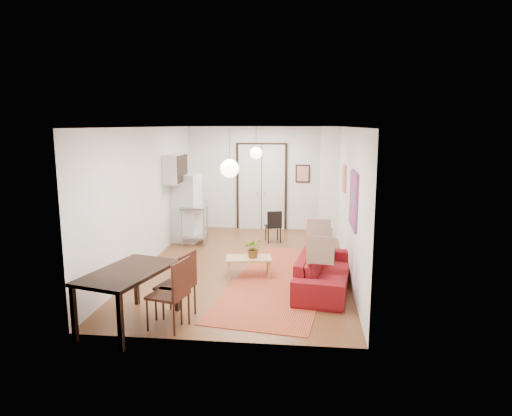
# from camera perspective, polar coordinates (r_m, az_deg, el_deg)

# --- Properties ---
(floor) EXTENTS (7.00, 7.00, 0.00)m
(floor) POSITION_cam_1_polar(r_m,az_deg,el_deg) (9.81, -1.25, -7.12)
(floor) COLOR brown
(floor) RESTS_ON ground
(ceiling) EXTENTS (4.20, 7.00, 0.02)m
(ceiling) POSITION_cam_1_polar(r_m,az_deg,el_deg) (9.35, -1.32, 10.08)
(ceiling) COLOR white
(ceiling) RESTS_ON wall_back
(wall_back) EXTENTS (4.20, 0.02, 2.90)m
(wall_back) POSITION_cam_1_polar(r_m,az_deg,el_deg) (12.92, 0.73, 3.72)
(wall_back) COLOR white
(wall_back) RESTS_ON floor
(wall_front) EXTENTS (4.20, 0.02, 2.90)m
(wall_front) POSITION_cam_1_polar(r_m,az_deg,el_deg) (6.09, -5.57, -3.93)
(wall_front) COLOR white
(wall_front) RESTS_ON floor
(wall_left) EXTENTS (0.02, 7.00, 2.90)m
(wall_left) POSITION_cam_1_polar(r_m,az_deg,el_deg) (9.96, -13.36, 1.45)
(wall_left) COLOR white
(wall_left) RESTS_ON floor
(wall_right) EXTENTS (0.02, 7.00, 2.90)m
(wall_right) POSITION_cam_1_polar(r_m,az_deg,el_deg) (9.43, 11.47, 1.03)
(wall_right) COLOR white
(wall_right) RESTS_ON floor
(double_doors) EXTENTS (1.44, 0.06, 2.50)m
(double_doors) POSITION_cam_1_polar(r_m,az_deg,el_deg) (12.90, 0.71, 2.60)
(double_doors) COLOR silver
(double_doors) RESTS_ON wall_back
(stub_partition) EXTENTS (0.50, 0.10, 2.90)m
(stub_partition) POSITION_cam_1_polar(r_m,az_deg,el_deg) (11.93, 9.18, 3.04)
(stub_partition) COLOR white
(stub_partition) RESTS_ON floor
(wall_cabinet) EXTENTS (0.35, 1.00, 0.70)m
(wall_cabinet) POSITION_cam_1_polar(r_m,az_deg,el_deg) (11.27, -10.06, 4.89)
(wall_cabinet) COLOR silver
(wall_cabinet) RESTS_ON wall_left
(painting_popart) EXTENTS (0.05, 1.00, 1.00)m
(painting_popart) POSITION_cam_1_polar(r_m,az_deg,el_deg) (8.17, 12.12, 1.00)
(painting_popart) COLOR red
(painting_popart) RESTS_ON wall_right
(painting_abstract) EXTENTS (0.05, 0.50, 0.60)m
(painting_abstract) POSITION_cam_1_polar(r_m,az_deg,el_deg) (10.17, 10.99, 3.71)
(painting_abstract) COLOR beige
(painting_abstract) RESTS_ON wall_right
(poster_back) EXTENTS (0.40, 0.03, 0.50)m
(poster_back) POSITION_cam_1_polar(r_m,az_deg,el_deg) (12.81, 5.86, 4.29)
(poster_back) COLOR red
(poster_back) RESTS_ON wall_back
(print_left) EXTENTS (0.03, 0.44, 0.54)m
(print_left) POSITION_cam_1_polar(r_m,az_deg,el_deg) (11.78, -10.09, 5.36)
(print_left) COLOR #A36C44
(print_left) RESTS_ON wall_left
(pendant_back) EXTENTS (0.30, 0.30, 0.80)m
(pendant_back) POSITION_cam_1_polar(r_m,az_deg,el_deg) (11.36, 0.01, 6.86)
(pendant_back) COLOR white
(pendant_back) RESTS_ON ceiling
(pendant_front) EXTENTS (0.30, 0.30, 0.80)m
(pendant_front) POSITION_cam_1_polar(r_m,az_deg,el_deg) (7.41, -3.32, 4.96)
(pendant_front) COLOR white
(pendant_front) RESTS_ON ceiling
(kilim_rug) EXTENTS (2.34, 4.74, 0.01)m
(kilim_rug) POSITION_cam_1_polar(r_m,az_deg,el_deg) (8.88, 3.08, -9.00)
(kilim_rug) COLOR #AB4A2A
(kilim_rug) RESTS_ON floor
(sofa) EXTENTS (2.34, 1.18, 0.65)m
(sofa) POSITION_cam_1_polar(r_m,az_deg,el_deg) (8.47, 8.51, -7.77)
(sofa) COLOR maroon
(sofa) RESTS_ON floor
(coffee_table) EXTENTS (0.94, 0.62, 0.39)m
(coffee_table) POSITION_cam_1_polar(r_m,az_deg,el_deg) (8.99, -0.93, -6.51)
(coffee_table) COLOR tan
(coffee_table) RESTS_ON floor
(potted_plant) EXTENTS (0.35, 0.38, 0.38)m
(potted_plant) POSITION_cam_1_polar(r_m,az_deg,el_deg) (8.91, -0.29, -5.04)
(potted_plant) COLOR #386C30
(potted_plant) RESTS_ON coffee_table
(kitchen_counter) EXTENTS (0.78, 1.31, 0.95)m
(kitchen_counter) POSITION_cam_1_polar(r_m,az_deg,el_deg) (11.78, -7.64, -1.12)
(kitchen_counter) COLOR #A8ABAC
(kitchen_counter) RESTS_ON floor
(bowl) EXTENTS (0.28, 0.28, 0.05)m
(bowl) POSITION_cam_1_polar(r_m,az_deg,el_deg) (11.43, -8.04, 0.33)
(bowl) COLOR silver
(bowl) RESTS_ON kitchen_counter
(soap_bottle) EXTENTS (0.11, 0.11, 0.20)m
(soap_bottle) POSITION_cam_1_polar(r_m,az_deg,el_deg) (11.95, -7.64, 1.13)
(soap_bottle) COLOR teal
(soap_bottle) RESTS_ON kitchen_counter
(fridge) EXTENTS (0.69, 0.69, 1.72)m
(fridge) POSITION_cam_1_polar(r_m,az_deg,el_deg) (11.70, -8.62, -0.00)
(fridge) COLOR silver
(fridge) RESTS_ON floor
(dining_table) EXTENTS (1.24, 1.71, 0.85)m
(dining_table) POSITION_cam_1_polar(r_m,az_deg,el_deg) (7.02, -15.70, -8.25)
(dining_table) COLOR black
(dining_table) RESTS_ON floor
(dining_chair_near) EXTENTS (0.61, 0.77, 1.05)m
(dining_chair_near) POSITION_cam_1_polar(r_m,az_deg,el_deg) (7.28, -9.86, -8.51)
(dining_chair_near) COLOR #381B12
(dining_chair_near) RESTS_ON floor
(dining_chair_far) EXTENTS (0.61, 0.77, 1.05)m
(dining_chair_far) POSITION_cam_1_polar(r_m,az_deg,el_deg) (6.94, -10.73, -9.51)
(dining_chair_far) COLOR #381B12
(dining_chair_far) RESTS_ON floor
(black_side_chair) EXTENTS (0.46, 0.47, 0.82)m
(black_side_chair) POSITION_cam_1_polar(r_m,az_deg,el_deg) (11.66, 2.18, -1.87)
(black_side_chair) COLOR black
(black_side_chair) RESTS_ON floor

